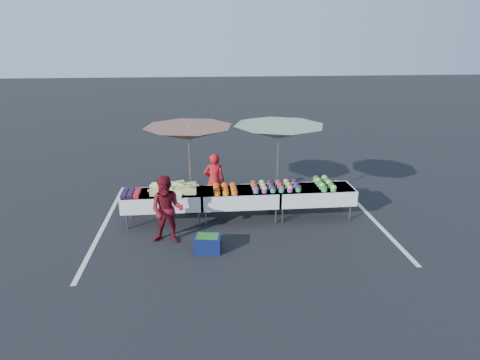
{
  "coord_description": "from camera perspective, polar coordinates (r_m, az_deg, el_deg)",
  "views": [
    {
      "loc": [
        -0.85,
        -8.79,
        4.09
      ],
      "look_at": [
        0.0,
        0.0,
        1.0
      ],
      "focal_mm": 30.0,
      "sensor_mm": 36.0,
      "label": 1
    }
  ],
  "objects": [
    {
      "name": "bean_baskets",
      "position": [
        9.89,
        11.92,
        -0.44
      ],
      "size": [
        0.36,
        0.86,
        0.15
      ],
      "color": "green",
      "rests_on": "table_right"
    },
    {
      "name": "carrot_bowls",
      "position": [
        9.39,
        -2.12,
        -1.24
      ],
      "size": [
        0.55,
        0.69,
        0.11
      ],
      "color": "orange",
      "rests_on": "table_center"
    },
    {
      "name": "berry_punnets",
      "position": [
        9.48,
        -15.25,
        -1.8
      ],
      "size": [
        0.4,
        0.54,
        0.08
      ],
      "color": "black",
      "rests_on": "table_left"
    },
    {
      "name": "customer",
      "position": [
        8.52,
        -10.31,
        -4.24
      ],
      "size": [
        0.81,
        0.68,
        1.47
      ],
      "primitive_type": "imported",
      "rotation": [
        0.0,
        0.0,
        -0.18
      ],
      "color": "maroon",
      "rests_on": "ground"
    },
    {
      "name": "umbrella_right",
      "position": [
        9.6,
        5.53,
        6.72
      ],
      "size": [
        2.33,
        2.33,
        2.23
      ],
      "rotation": [
        0.0,
        0.0,
        0.07
      ],
      "color": "black",
      "rests_on": "ground"
    },
    {
      "name": "table_right",
      "position": [
        9.83,
        10.51,
        -1.96
      ],
      "size": [
        1.86,
        0.81,
        0.75
      ],
      "color": "white",
      "rests_on": "ground"
    },
    {
      "name": "storage_bin",
      "position": [
        8.29,
        -4.59,
        -8.95
      ],
      "size": [
        0.58,
        0.46,
        0.35
      ],
      "rotation": [
        0.0,
        0.0,
        -0.15
      ],
      "color": "#0E1948",
      "rests_on": "ground"
    },
    {
      "name": "stripe_left",
      "position": [
        9.98,
        -18.72,
        -6.0
      ],
      "size": [
        0.1,
        5.0,
        0.0
      ],
      "primitive_type": "cube",
      "color": "silver",
      "rests_on": "ground"
    },
    {
      "name": "stripe_right",
      "position": [
        10.51,
        17.7,
        -4.59
      ],
      "size": [
        0.1,
        5.0,
        0.0
      ],
      "primitive_type": "cube",
      "color": "silver",
      "rests_on": "ground"
    },
    {
      "name": "potato_cups",
      "position": [
        9.53,
        5.09,
        -0.8
      ],
      "size": [
        1.14,
        0.58,
        0.16
      ],
      "color": "#287EBF",
      "rests_on": "table_right"
    },
    {
      "name": "umbrella_left",
      "position": [
        9.68,
        -7.34,
        6.54
      ],
      "size": [
        2.54,
        2.54,
        2.19
      ],
      "rotation": [
        0.0,
        0.0,
        0.21
      ],
      "color": "black",
      "rests_on": "ground"
    },
    {
      "name": "table_center",
      "position": [
        9.51,
        0.0,
        -2.37
      ],
      "size": [
        1.86,
        0.81,
        0.75
      ],
      "color": "white",
      "rests_on": "ground"
    },
    {
      "name": "plastic_bags",
      "position": [
        9.14,
        -9.22,
        -2.25
      ],
      "size": [
        0.3,
        0.25,
        0.05
      ],
      "primitive_type": "cube",
      "color": "white",
      "rests_on": "table_left"
    },
    {
      "name": "table_left",
      "position": [
        9.52,
        -10.87,
        -2.71
      ],
      "size": [
        1.86,
        0.81,
        0.75
      ],
      "color": "white",
      "rests_on": "ground"
    },
    {
      "name": "corn_pile",
      "position": [
        9.44,
        -9.47,
        -1.14
      ],
      "size": [
        1.16,
        0.57,
        0.26
      ],
      "color": "tan",
      "rests_on": "table_left"
    },
    {
      "name": "ground",
      "position": [
        9.74,
        0.0,
        -5.56
      ],
      "size": [
        80.0,
        80.0,
        0.0
      ],
      "primitive_type": "plane",
      "color": "black"
    },
    {
      "name": "vendor",
      "position": [
        10.15,
        -3.67,
        -0.14
      ],
      "size": [
        0.53,
        0.36,
        1.45
      ],
      "primitive_type": "imported",
      "rotation": [
        0.0,
        0.0,
        3.16
      ],
      "color": "red",
      "rests_on": "ground"
    }
  ]
}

